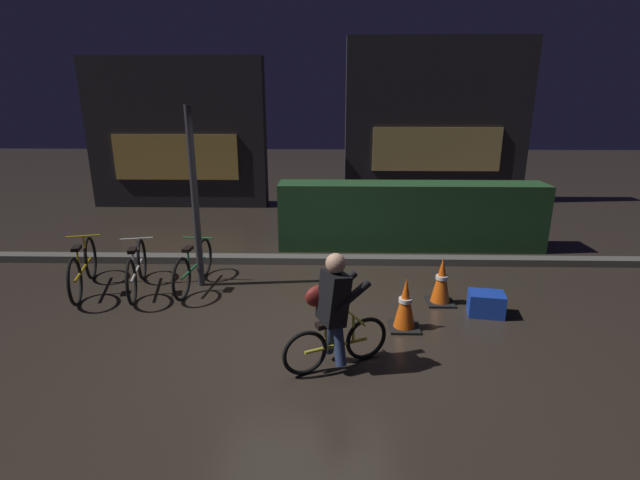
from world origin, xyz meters
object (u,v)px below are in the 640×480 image
Objects in this scene: parked_bike_left_mid at (137,269)px; blue_crate at (486,304)px; parked_bike_center_left at (194,267)px; street_post at (195,200)px; traffic_cone_near at (405,304)px; parked_bike_leftmost at (83,268)px; cyclist at (333,311)px; traffic_cone_far at (441,281)px.

blue_crate is (4.78, -0.67, -0.18)m from parked_bike_left_mid.
street_post is at bearing -36.73° from parked_bike_center_left.
street_post is 3.98× the size of traffic_cone_near.
traffic_cone_near is (2.82, -1.30, -0.98)m from street_post.
parked_bike_leftmost is at bearing 166.63° from traffic_cone_near.
street_post reaches higher than parked_bike_center_left.
cyclist reaches higher than blue_crate.
parked_bike_center_left is at bearing 172.19° from traffic_cone_far.
street_post is 1.90m from parked_bike_leftmost.
parked_bike_leftmost is (-1.62, -0.24, -0.95)m from street_post.
cyclist is at bearing -147.80° from blue_crate.
street_post reaches higher than cyclist.
street_post reaches higher than traffic_cone_far.
blue_crate is (4.00, -0.82, -0.17)m from parked_bike_center_left.
parked_bike_leftmost is at bearing 176.37° from traffic_cone_far.
blue_crate is at bearing -111.41° from parked_bike_left_mid.
cyclist reaches higher than parked_bike_left_mid.
parked_bike_center_left is 2.31× the size of traffic_cone_near.
street_post is at bearing -96.99° from parked_bike_leftmost.
parked_bike_left_mid is 4.83m from blue_crate.
street_post is 1.72× the size of parked_bike_center_left.
parked_bike_center_left is 2.91m from cyclist.
traffic_cone_near is 0.99× the size of traffic_cone_far.
traffic_cone_near is at bearing -118.88° from parked_bike_leftmost.
parked_bike_left_mid is at bearing 163.73° from traffic_cone_near.
parked_bike_leftmost reaches higher than blue_crate.
blue_crate is (0.51, -0.34, -0.17)m from traffic_cone_far.
parked_bike_left_mid is (0.77, 0.02, -0.01)m from parked_bike_leftmost.
parked_bike_leftmost is at bearing 173.25° from blue_crate.
traffic_cone_far is at bearing -107.89° from parked_bike_left_mid.
cyclist reaches higher than parked_bike_leftmost.
traffic_cone_far reaches higher than blue_crate.
parked_bike_left_mid reaches higher than blue_crate.
street_post is at bearing -88.48° from parked_bike_left_mid.
traffic_cone_near is at bearing -24.72° from street_post.
cyclist is at bearing -130.45° from parked_bike_center_left.
parked_bike_center_left is (1.55, 0.16, -0.02)m from parked_bike_leftmost.
parked_bike_left_mid is 0.79m from parked_bike_center_left.
parked_bike_leftmost reaches higher than traffic_cone_far.
parked_bike_center_left is at bearing -131.65° from street_post.
street_post is 1.69× the size of parked_bike_left_mid.
cyclist reaches higher than traffic_cone_far.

